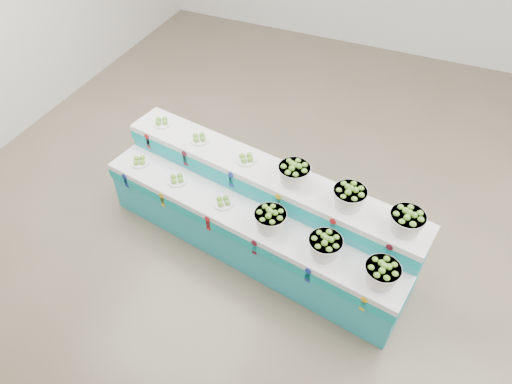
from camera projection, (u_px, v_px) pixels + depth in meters
ground at (329, 233)px, 5.83m from camera, size 10.00×10.00×0.00m
display_stand at (256, 214)px, 5.36m from camera, size 3.82×1.59×1.02m
plate_lower_left at (140, 160)px, 5.64m from camera, size 0.26×0.26×0.09m
plate_lower_mid at (177, 179)px, 5.41m from camera, size 0.26×0.26×0.09m
plate_lower_right at (223, 201)px, 5.15m from camera, size 0.26×0.26×0.09m
basket_lower_left at (270, 219)px, 4.86m from camera, size 0.40×0.40×0.24m
basket_lower_mid at (325, 246)px, 4.61m from camera, size 0.40×0.40×0.24m
basket_lower_right at (382, 273)px, 4.37m from camera, size 0.40×0.40×0.24m
plate_upper_left at (162, 121)px, 5.71m from camera, size 0.26×0.26×0.09m
plate_upper_mid at (199, 138)px, 5.48m from camera, size 0.26×0.26×0.09m
plate_upper_right at (246, 158)px, 5.22m from camera, size 0.26×0.26×0.09m
basket_upper_left at (294, 173)px, 4.92m from camera, size 0.40×0.40×0.24m
basket_upper_mid at (349, 197)px, 4.67m from camera, size 0.40×0.40×0.24m
basket_upper_right at (407, 221)px, 4.44m from camera, size 0.40×0.40×0.24m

